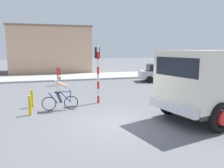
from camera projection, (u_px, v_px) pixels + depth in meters
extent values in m
plane|color=slate|center=(116.00, 124.00, 8.86)|extent=(120.00, 120.00, 0.00)
cube|color=#ADADA8|center=(74.00, 77.00, 23.09)|extent=(80.00, 5.00, 0.16)
cube|color=silver|center=(220.00, 76.00, 9.50)|extent=(5.62, 3.59, 2.20)
cube|color=#2D3338|center=(218.00, 103.00, 9.68)|extent=(5.51, 3.52, 0.16)
cube|color=silver|center=(172.00, 107.00, 8.37)|extent=(0.76, 2.37, 0.36)
cube|color=black|center=(177.00, 67.00, 8.20)|extent=(0.59, 2.10, 0.70)
torus|color=black|center=(220.00, 118.00, 7.82)|extent=(1.13, 0.48, 1.10)
cylinder|color=red|center=(220.00, 118.00, 7.82)|extent=(0.55, 0.40, 0.50)
torus|color=black|center=(169.00, 103.00, 10.03)|extent=(1.13, 0.48, 1.10)
cylinder|color=red|center=(169.00, 103.00, 10.03)|extent=(0.55, 0.40, 0.50)
torus|color=black|center=(216.00, 95.00, 11.57)|extent=(1.13, 0.48, 1.10)
cylinder|color=red|center=(216.00, 95.00, 11.57)|extent=(0.55, 0.40, 0.50)
torus|color=black|center=(71.00, 103.00, 10.91)|extent=(0.68, 0.09, 0.68)
torus|color=black|center=(49.00, 104.00, 10.69)|extent=(0.68, 0.09, 0.68)
cylinder|color=#1E4C8C|center=(63.00, 92.00, 10.75)|extent=(0.60, 0.09, 0.09)
cylinder|color=#1E4C8C|center=(65.00, 96.00, 10.80)|extent=(0.51, 0.08, 0.57)
cylinder|color=#1E4C8C|center=(53.00, 98.00, 10.69)|extent=(0.44, 0.07, 0.57)
cylinder|color=#1E4C8C|center=(70.00, 97.00, 10.86)|extent=(0.10, 0.05, 0.59)
cylinder|color=black|center=(70.00, 90.00, 10.80)|extent=(0.06, 0.50, 0.03)
cube|color=black|center=(57.00, 92.00, 10.69)|extent=(0.25, 0.14, 0.06)
cube|color=white|center=(58.00, 86.00, 10.65)|extent=(0.32, 0.34, 0.59)
sphere|color=tan|center=(59.00, 77.00, 10.60)|extent=(0.22, 0.22, 0.22)
cylinder|color=#2D334C|center=(59.00, 97.00, 10.84)|extent=(0.31, 0.14, 0.57)
cylinder|color=tan|center=(62.00, 84.00, 10.84)|extent=(0.50, 0.12, 0.29)
cylinder|color=#2D334C|center=(59.00, 97.00, 10.65)|extent=(0.31, 0.14, 0.57)
cylinder|color=tan|center=(62.00, 85.00, 10.53)|extent=(0.50, 0.12, 0.29)
cylinder|color=red|center=(98.00, 99.00, 12.23)|extent=(0.12, 0.12, 0.40)
cylinder|color=white|center=(98.00, 92.00, 12.17)|extent=(0.12, 0.12, 0.40)
cylinder|color=red|center=(98.00, 85.00, 12.10)|extent=(0.12, 0.12, 0.40)
cylinder|color=white|center=(98.00, 78.00, 12.04)|extent=(0.12, 0.12, 0.40)
cylinder|color=red|center=(98.00, 70.00, 11.98)|extent=(0.12, 0.12, 0.40)
cylinder|color=white|center=(98.00, 63.00, 11.92)|extent=(0.12, 0.12, 0.40)
cylinder|color=red|center=(98.00, 56.00, 11.85)|extent=(0.12, 0.12, 0.40)
cylinder|color=white|center=(98.00, 48.00, 11.79)|extent=(0.12, 0.12, 0.40)
cube|color=black|center=(97.00, 53.00, 12.00)|extent=(0.24, 0.20, 0.60)
sphere|color=orange|center=(97.00, 53.00, 12.11)|extent=(0.14, 0.14, 0.14)
cube|color=#B7B7BC|center=(161.00, 74.00, 20.27)|extent=(4.28, 2.54, 0.70)
cube|color=black|center=(160.00, 67.00, 20.16)|extent=(2.46, 1.89, 0.60)
cylinder|color=black|center=(171.00, 77.00, 21.24)|extent=(0.62, 0.31, 0.60)
cylinder|color=black|center=(178.00, 79.00, 19.56)|extent=(0.62, 0.31, 0.60)
cylinder|color=black|center=(146.00, 77.00, 21.09)|extent=(0.62, 0.31, 0.60)
cylinder|color=black|center=(150.00, 80.00, 19.41)|extent=(0.62, 0.31, 0.60)
cylinder|color=#2D334C|center=(59.00, 80.00, 18.10)|extent=(0.22, 0.22, 0.85)
cube|color=#D13838|center=(58.00, 72.00, 17.99)|extent=(0.34, 0.22, 0.56)
sphere|color=#9E7051|center=(58.00, 67.00, 17.93)|extent=(0.20, 0.20, 0.20)
cylinder|color=gold|center=(30.00, 105.00, 9.93)|extent=(0.14, 0.14, 0.90)
cylinder|color=gold|center=(32.00, 99.00, 11.26)|extent=(0.14, 0.14, 0.90)
cube|color=tan|center=(51.00, 51.00, 28.51)|extent=(9.23, 7.85, 5.42)
cube|color=#775E4C|center=(50.00, 28.00, 28.07)|extent=(9.41, 8.01, 0.20)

